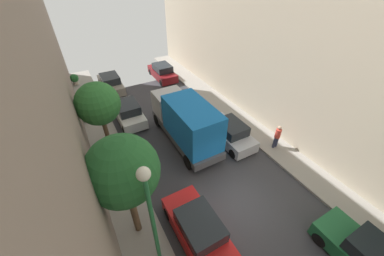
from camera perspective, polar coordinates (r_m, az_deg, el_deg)
ground at (r=12.69m, az=11.18°, el=-18.15°), size 32.00×32.00×0.00m
sidewalk_left at (r=11.40m, az=-11.64°, el=-28.14°), size 2.00×44.00×0.15m
sidewalk_right at (r=15.46m, az=26.03°, el=-8.98°), size 2.00×44.00×0.15m
parked_car_left_2 at (r=10.89m, az=1.69°, el=-24.53°), size 1.78×4.20×1.57m
parked_car_left_3 at (r=18.18m, az=-16.02°, el=3.89°), size 1.78×4.20×1.57m
parked_car_left_4 at (r=23.27m, az=-20.07°, el=10.70°), size 1.78×4.20×1.57m
parked_car_right_2 at (r=15.64m, az=9.56°, el=-1.12°), size 1.78×4.20×1.57m
parked_car_right_3 at (r=24.51m, az=-7.58°, el=13.99°), size 1.78×4.20×1.57m
delivery_truck at (r=14.65m, az=-1.57°, el=1.73°), size 2.26×6.60×3.38m
pedestrian at (r=15.59m, az=21.00°, el=-1.93°), size 0.40×0.36×1.72m
street_tree_0 at (r=8.64m, az=-17.31°, el=-10.50°), size 2.77×2.77×5.41m
street_tree_2 at (r=13.73m, az=-22.91°, el=5.65°), size 2.50×2.50×4.89m
potted_plant_2 at (r=19.11m, az=-25.82°, el=2.86°), size 0.67×0.67×0.90m
potted_plant_3 at (r=22.35m, az=-26.42°, el=7.36°), size 0.45×0.45×0.74m
potted_plant_4 at (r=25.58m, az=-27.89°, el=11.06°), size 0.80×0.80×1.08m
potted_plant_5 at (r=13.30m, az=-21.08°, el=-13.78°), size 0.38×0.38×0.64m
lamp_post at (r=7.90m, az=-10.67°, el=-19.45°), size 0.44×0.44×5.52m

